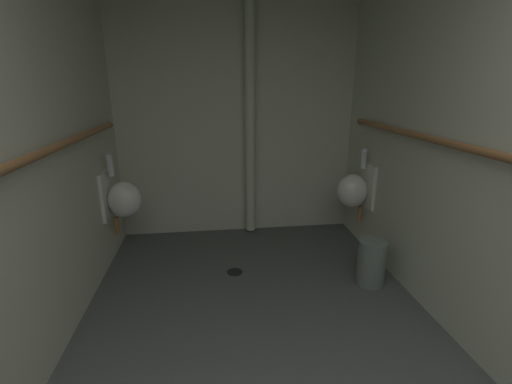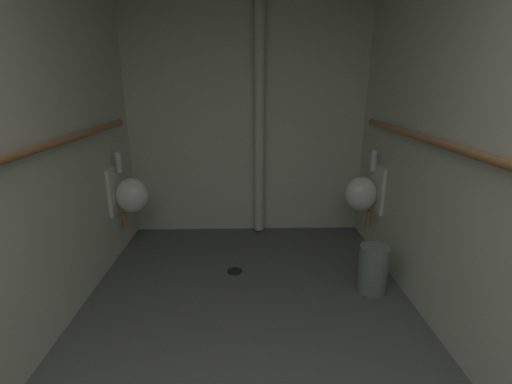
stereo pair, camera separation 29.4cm
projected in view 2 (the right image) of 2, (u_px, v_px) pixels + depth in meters
The scene contains 11 objects.
floor at pixel (248, 345), 2.34m from camera, with size 2.64×3.85×0.08m, color #4C4F4C.
wall_left at pixel (8, 141), 1.91m from camera, with size 0.06×3.85×2.63m, color beige.
wall_right at pixel (478, 139), 1.97m from camera, with size 0.06×3.85×2.63m, color beige.
wall_back at pixel (247, 112), 3.75m from camera, with size 2.64×0.06×2.63m, color beige.
urinal_left_mid at pixel (130, 194), 3.35m from camera, with size 0.32×0.30×0.76m.
urinal_right_mid at pixel (363, 193), 3.39m from camera, with size 0.32×0.30×0.76m.
supply_pipe_left at pixel (23, 153), 1.89m from camera, with size 0.06×3.10×0.06m.
supply_pipe_right at pixel (460, 150), 1.99m from camera, with size 0.06×3.00×0.06m.
standpipe_back_wall at pixel (259, 113), 3.65m from camera, with size 0.10×0.10×2.58m, color beige.
floor_drain at pixel (235, 271), 3.18m from camera, with size 0.14×0.14×0.01m, color black.
waste_bin at pixel (373, 269), 2.83m from camera, with size 0.23×0.23×0.39m, color slate.
Camera 2 is at (-0.00, -0.07, 1.62)m, focal length 24.89 mm.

